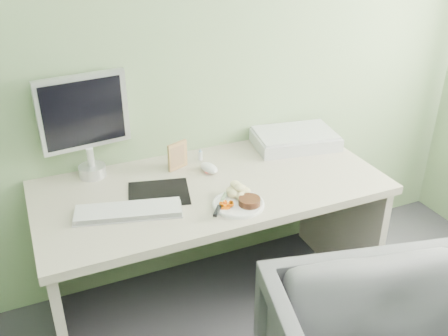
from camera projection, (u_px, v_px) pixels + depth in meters
name	position (u px, v px, depth m)	size (l,w,h in m)	color
wall_back	(179.00, 32.00, 2.33)	(3.50, 3.50, 0.00)	#66805A
desk	(212.00, 217.00, 2.39)	(1.60, 0.75, 0.73)	beige
plate	(238.00, 204.00, 2.14)	(0.22, 0.22, 0.01)	white
steak	(249.00, 201.00, 2.12)	(0.09, 0.09, 0.03)	black
potato_pile	(239.00, 189.00, 2.19)	(0.10, 0.08, 0.06)	tan
carrot_heap	(227.00, 203.00, 2.10)	(0.05, 0.04, 0.03)	#F66405
steak_knife	(219.00, 207.00, 2.08)	(0.13, 0.17, 0.01)	silver
mousepad	(159.00, 193.00, 2.23)	(0.27, 0.24, 0.00)	black
keyboard	(128.00, 211.00, 2.08)	(0.44, 0.13, 0.02)	white
computer_mouse	(209.00, 168.00, 2.41)	(0.06, 0.11, 0.04)	white
photo_frame	(178.00, 156.00, 2.41)	(0.11, 0.01, 0.14)	#956845
eyedrop_bottle	(200.00, 155.00, 2.51)	(0.02, 0.02, 0.06)	white
scanner	(295.00, 139.00, 2.67)	(0.43, 0.29, 0.07)	silver
monitor	(85.00, 121.00, 2.26)	(0.41, 0.13, 0.49)	silver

